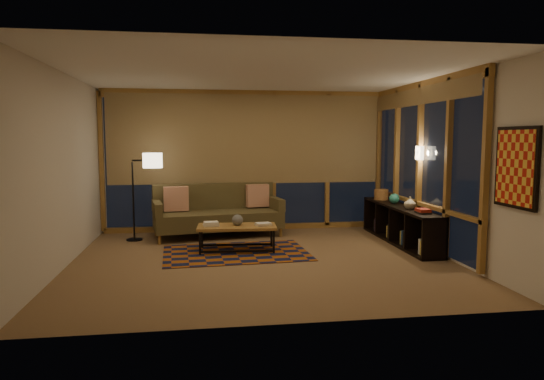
{
  "coord_description": "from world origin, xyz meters",
  "views": [
    {
      "loc": [
        -0.86,
        -6.94,
        1.78
      ],
      "look_at": [
        0.19,
        0.29,
        1.0
      ],
      "focal_mm": 32.0,
      "sensor_mm": 36.0,
      "label": 1
    }
  ],
  "objects": [
    {
      "name": "floor",
      "position": [
        0.0,
        0.0,
        0.0
      ],
      "size": [
        5.5,
        5.0,
        0.01
      ],
      "primitive_type": "cube",
      "color": "#8B6749",
      "rests_on": "ground"
    },
    {
      "name": "ceiling",
      "position": [
        0.0,
        0.0,
        2.7
      ],
      "size": [
        5.5,
        5.0,
        0.01
      ],
      "primitive_type": "cube",
      "color": "white",
      "rests_on": "walls"
    },
    {
      "name": "walls",
      "position": [
        0.0,
        0.0,
        1.35
      ],
      "size": [
        5.51,
        5.01,
        2.7
      ],
      "color": "beige",
      "rests_on": "floor"
    },
    {
      "name": "window_wall_back",
      "position": [
        0.0,
        2.43,
        1.35
      ],
      "size": [
        5.3,
        0.16,
        2.6
      ],
      "primitive_type": null,
      "color": "olive",
      "rests_on": "walls"
    },
    {
      "name": "window_wall_right",
      "position": [
        2.68,
        0.6,
        1.35
      ],
      "size": [
        0.16,
        3.7,
        2.6
      ],
      "primitive_type": null,
      "color": "olive",
      "rests_on": "walls"
    },
    {
      "name": "wall_art",
      "position": [
        2.71,
        -1.85,
        1.45
      ],
      "size": [
        0.06,
        0.74,
        0.94
      ],
      "primitive_type": null,
      "color": "red",
      "rests_on": "walls"
    },
    {
      "name": "wall_sconce",
      "position": [
        2.62,
        0.45,
        1.55
      ],
      "size": [
        0.12,
        0.18,
        0.22
      ],
      "primitive_type": null,
      "color": "beige",
      "rests_on": "walls"
    },
    {
      "name": "sofa",
      "position": [
        -0.58,
        1.84,
        0.47
      ],
      "size": [
        2.39,
        1.27,
        0.93
      ],
      "primitive_type": null,
      "rotation": [
        0.0,
        0.0,
        0.16
      ],
      "color": "#47391D",
      "rests_on": "floor"
    },
    {
      "name": "pillow_left",
      "position": [
        -1.32,
        1.87,
        0.68
      ],
      "size": [
        0.45,
        0.21,
        0.44
      ],
      "primitive_type": null,
      "rotation": [
        0.0,
        0.0,
        0.14
      ],
      "color": "#D14C23",
      "rests_on": "sofa"
    },
    {
      "name": "pillow_right",
      "position": [
        0.19,
        2.15,
        0.68
      ],
      "size": [
        0.44,
        0.23,
        0.42
      ],
      "primitive_type": null,
      "rotation": [
        0.0,
        0.0,
        0.21
      ],
      "color": "#D14C23",
      "rests_on": "sofa"
    },
    {
      "name": "area_rug",
      "position": [
        -0.35,
        0.48,
        0.01
      ],
      "size": [
        2.3,
        1.61,
        0.01
      ],
      "primitive_type": "cube",
      "rotation": [
        0.0,
        0.0,
        0.06
      ],
      "color": "#8F430F",
      "rests_on": "floor"
    },
    {
      "name": "coffee_table",
      "position": [
        -0.32,
        0.62,
        0.21
      ],
      "size": [
        1.27,
        0.65,
        0.41
      ],
      "primitive_type": null,
      "rotation": [
        0.0,
        0.0,
        -0.07
      ],
      "color": "olive",
      "rests_on": "floor"
    },
    {
      "name": "book_stack_a",
      "position": [
        -0.72,
        0.64,
        0.45
      ],
      "size": [
        0.28,
        0.24,
        0.08
      ],
      "primitive_type": null,
      "rotation": [
        0.0,
        0.0,
        0.11
      ],
      "color": "silver",
      "rests_on": "coffee_table"
    },
    {
      "name": "book_stack_b",
      "position": [
        0.09,
        0.55,
        0.43
      ],
      "size": [
        0.25,
        0.21,
        0.04
      ],
      "primitive_type": null,
      "rotation": [
        0.0,
        0.0,
        0.22
      ],
      "color": "silver",
      "rests_on": "coffee_table"
    },
    {
      "name": "ceramic_pot",
      "position": [
        -0.31,
        0.64,
        0.5
      ],
      "size": [
        0.2,
        0.2,
        0.18
      ],
      "primitive_type": "sphere",
      "rotation": [
        0.0,
        0.0,
        -0.15
      ],
      "color": "black",
      "rests_on": "coffee_table"
    },
    {
      "name": "floor_lamp",
      "position": [
        -2.05,
        1.72,
        0.77
      ],
      "size": [
        0.56,
        0.42,
        1.54
      ],
      "primitive_type": null,
      "rotation": [
        0.0,
        0.0,
        -0.16
      ],
      "color": "black",
      "rests_on": "floor"
    },
    {
      "name": "bookshelf",
      "position": [
        2.49,
        0.85,
        0.32
      ],
      "size": [
        0.4,
        2.56,
        0.64
      ],
      "primitive_type": null,
      "color": "black",
      "rests_on": "floor"
    },
    {
      "name": "basket",
      "position": [
        2.47,
        1.69,
        0.74
      ],
      "size": [
        0.28,
        0.28,
        0.19
      ],
      "primitive_type": "cylinder",
      "rotation": [
        0.0,
        0.0,
        0.07
      ],
      "color": "olive",
      "rests_on": "bookshelf"
    },
    {
      "name": "teal_bowl",
      "position": [
        2.49,
        1.12,
        0.73
      ],
      "size": [
        0.22,
        0.22,
        0.18
      ],
      "primitive_type": "sphere",
      "rotation": [
        0.0,
        0.0,
        -0.29
      ],
      "color": "#2A8472",
      "rests_on": "bookshelf"
    },
    {
      "name": "vase",
      "position": [
        2.49,
        0.46,
        0.74
      ],
      "size": [
        0.19,
        0.19,
        0.2
      ],
      "primitive_type": "imported",
      "rotation": [
        0.0,
        0.0,
        -0.01
      ],
      "color": "#BDAE8C",
      "rests_on": "bookshelf"
    },
    {
      "name": "shelf_book_stack",
      "position": [
        2.49,
        -0.01,
        0.67
      ],
      "size": [
        0.19,
        0.25,
        0.07
      ],
      "primitive_type": null,
      "rotation": [
        0.0,
        0.0,
        0.1
      ],
      "color": "silver",
      "rests_on": "bookshelf"
    }
  ]
}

